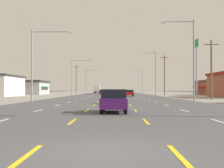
% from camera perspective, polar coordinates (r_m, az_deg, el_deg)
% --- Properties ---
extents(ground_plane, '(572.00, 572.00, 0.00)m').
position_cam_1_polar(ground_plane, '(73.56, 0.33, -2.21)').
color(ground_plane, '#4C4C4F').
extents(lot_apron_left, '(28.00, 440.00, 0.01)m').
position_cam_1_polar(lot_apron_left, '(77.70, -18.26, -2.10)').
color(lot_apron_left, gray).
rests_on(lot_apron_left, ground).
extents(lot_apron_right, '(28.00, 440.00, 0.01)m').
position_cam_1_polar(lot_apron_right, '(77.53, 18.96, -2.09)').
color(lot_apron_right, gray).
rests_on(lot_apron_right, ground).
extents(lane_markings, '(10.64, 227.60, 0.01)m').
position_cam_1_polar(lane_markings, '(112.06, 0.40, -1.80)').
color(lane_markings, white).
rests_on(lane_markings, ground).
extents(signal_span_wire, '(27.16, 0.53, 9.36)m').
position_cam_1_polar(signal_span_wire, '(17.03, 0.46, 11.94)').
color(signal_span_wire, brown).
rests_on(signal_span_wire, ground).
extents(hatchback_center_turn_nearest, '(1.72, 3.90, 1.54)m').
position_cam_1_polar(hatchback_center_turn_nearest, '(20.37, 0.31, -3.12)').
color(hatchback_center_turn_nearest, '#4C196B').
rests_on(hatchback_center_turn_nearest, ground).
extents(sedan_inner_right_near, '(1.80, 4.50, 1.46)m').
position_cam_1_polar(sedan_inner_right_near, '(68.65, 3.27, -1.67)').
color(sedan_inner_right_near, red).
rests_on(sedan_inner_right_near, ground).
extents(sedan_inner_left_mid, '(1.80, 4.50, 1.46)m').
position_cam_1_polar(sedan_inner_left_mid, '(95.88, -1.81, -1.48)').
color(sedan_inner_left_mid, '#4C196B').
rests_on(sedan_inner_left_mid, ground).
extents(sedan_inner_right_midfar, '(1.80, 4.50, 1.46)m').
position_cam_1_polar(sedan_inner_right_midfar, '(113.31, 2.23, -1.41)').
color(sedan_inner_right_midfar, '#B28C33').
rests_on(sedan_inner_right_midfar, ground).
extents(box_truck_far_left_far, '(2.40, 7.20, 3.23)m').
position_cam_1_polar(box_truck_far_left_far, '(124.55, -2.76, -0.88)').
color(box_truck_far_left_far, '#4C196B').
rests_on(box_truck_far_left_far, ground).
extents(storefront_left_row_2, '(13.62, 14.05, 4.22)m').
position_cam_1_polar(storefront_left_row_2, '(97.10, -15.82, -0.63)').
color(storefront_left_row_2, '#B2B2B7').
rests_on(storefront_left_row_2, ground).
extents(storefront_right_row_2, '(10.83, 13.10, 4.00)m').
position_cam_1_polar(storefront_right_row_2, '(86.26, 19.12, -0.64)').
color(storefront_right_row_2, '#A35642').
rests_on(storefront_right_row_2, ground).
extents(pole_sign_right_row_1, '(0.24, 1.67, 9.86)m').
position_cam_1_polar(pole_sign_right_row_1, '(52.98, 15.44, 4.93)').
color(pole_sign_right_row_1, gray).
rests_on(pole_sign_right_row_1, ground).
extents(streetlight_left_row_0, '(5.14, 0.26, 9.04)m').
position_cam_1_polar(streetlight_left_row_0, '(39.71, -13.81, 4.59)').
color(streetlight_left_row_0, gray).
rests_on(streetlight_left_row_0, ground).
extents(streetlight_right_row_0, '(4.17, 0.26, 10.28)m').
position_cam_1_polar(streetlight_right_row_0, '(39.68, 14.41, 5.37)').
color(streetlight_right_row_0, gray).
rests_on(streetlight_right_row_0, ground).
extents(streetlight_left_row_1, '(5.14, 0.26, 8.86)m').
position_cam_1_polar(streetlight_left_row_1, '(74.86, -6.98, 1.87)').
color(streetlight_left_row_1, gray).
rests_on(streetlight_left_row_1, ground).
extents(streetlight_right_row_1, '(3.65, 0.26, 10.65)m').
position_cam_1_polar(streetlight_right_row_1, '(74.87, 7.88, 2.45)').
color(streetlight_right_row_1, gray).
rests_on(streetlight_right_row_1, ground).
extents(streetlight_left_row_2, '(4.27, 0.26, 8.70)m').
position_cam_1_polar(streetlight_left_row_2, '(110.46, -4.63, 0.84)').
color(streetlight_left_row_2, gray).
rests_on(streetlight_left_row_2, ground).
extents(streetlight_right_row_2, '(3.89, 0.26, 8.74)m').
position_cam_1_polar(streetlight_right_row_2, '(110.42, 5.46, 0.83)').
color(streetlight_right_row_2, gray).
rests_on(streetlight_right_row_2, ground).
extents(utility_pole_right_row_0, '(2.20, 0.26, 8.92)m').
position_cam_1_polar(utility_pole_right_row_0, '(48.41, 18.00, 2.72)').
color(utility_pole_right_row_0, brown).
rests_on(utility_pole_right_row_0, ground).
extents(utility_pole_right_row_1, '(2.20, 0.26, 10.31)m').
position_cam_1_polar(utility_pole_right_row_1, '(79.51, 9.74, 1.75)').
color(utility_pole_right_row_1, brown).
rests_on(utility_pole_right_row_1, ground).
extents(utility_pole_left_row_2, '(2.20, 0.26, 10.11)m').
position_cam_1_polar(utility_pole_left_row_2, '(108.36, -6.66, 0.95)').
color(utility_pole_left_row_2, brown).
rests_on(utility_pole_left_row_2, ground).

